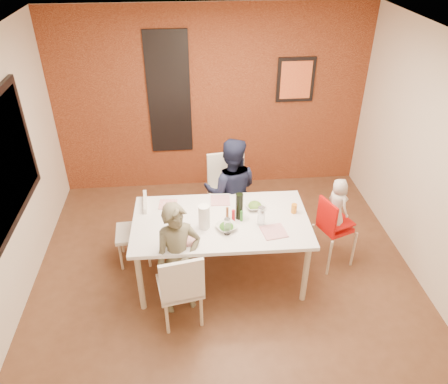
{
  "coord_description": "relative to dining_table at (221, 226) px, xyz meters",
  "views": [
    {
      "loc": [
        -0.37,
        -3.74,
        3.66
      ],
      "look_at": [
        0.0,
        0.3,
        1.05
      ],
      "focal_mm": 35.0,
      "sensor_mm": 36.0,
      "label": 1
    }
  ],
  "objects": [
    {
      "name": "ground",
      "position": [
        0.05,
        -0.11,
        -0.74
      ],
      "size": [
        4.5,
        4.5,
        0.0
      ],
      "primitive_type": "plane",
      "color": "brown",
      "rests_on": "ground"
    },
    {
      "name": "ceiling",
      "position": [
        0.05,
        -0.11,
        1.96
      ],
      "size": [
        4.5,
        4.5,
        0.02
      ],
      "primitive_type": "cube",
      "color": "white",
      "rests_on": "wall_back"
    },
    {
      "name": "wall_back",
      "position": [
        0.05,
        2.14,
        0.61
      ],
      "size": [
        4.5,
        0.02,
        2.7
      ],
      "primitive_type": "cube",
      "color": "#F1E3C8",
      "rests_on": "ground"
    },
    {
      "name": "wall_right",
      "position": [
        2.3,
        -0.11,
        0.61
      ],
      "size": [
        0.02,
        4.5,
        2.7
      ],
      "primitive_type": "cube",
      "color": "#F1E3C8",
      "rests_on": "ground"
    },
    {
      "name": "brick_accent_wall",
      "position": [
        0.05,
        2.12,
        0.61
      ],
      "size": [
        4.5,
        0.02,
        2.7
      ],
      "primitive_type": "cube",
      "color": "maroon",
      "rests_on": "ground"
    },
    {
      "name": "picture_window_frame",
      "position": [
        -2.17,
        0.09,
        0.81
      ],
      "size": [
        0.05,
        1.7,
        1.3
      ],
      "primitive_type": "cube",
      "color": "black",
      "rests_on": "wall_left"
    },
    {
      "name": "picture_window_pane",
      "position": [
        -2.15,
        0.09,
        0.81
      ],
      "size": [
        0.02,
        1.55,
        1.15
      ],
      "primitive_type": "cube",
      "color": "black",
      "rests_on": "wall_left"
    },
    {
      "name": "glassblock_strip",
      "position": [
        -0.55,
        2.11,
        0.76
      ],
      "size": [
        0.55,
        0.03,
        1.7
      ],
      "primitive_type": "cube",
      "color": "silver",
      "rests_on": "wall_back"
    },
    {
      "name": "glassblock_surround",
      "position": [
        -0.55,
        2.1,
        0.76
      ],
      "size": [
        0.6,
        0.03,
        1.76
      ],
      "primitive_type": "cube",
      "color": "black",
      "rests_on": "wall_back"
    },
    {
      "name": "art_print_frame",
      "position": [
        1.25,
        2.1,
        0.91
      ],
      "size": [
        0.54,
        0.03,
        0.64
      ],
      "primitive_type": "cube",
      "color": "black",
      "rests_on": "wall_back"
    },
    {
      "name": "art_print_canvas",
      "position": [
        1.25,
        2.09,
        0.91
      ],
      "size": [
        0.44,
        0.01,
        0.54
      ],
      "primitive_type": "cube",
      "color": "orange",
      "rests_on": "wall_back"
    },
    {
      "name": "dining_table",
      "position": [
        0.0,
        0.0,
        0.0
      ],
      "size": [
        1.96,
        1.11,
        0.81
      ],
      "rotation": [
        0.0,
        0.0,
        -0.02
      ],
      "color": "white",
      "rests_on": "ground"
    },
    {
      "name": "chair_near",
      "position": [
        -0.46,
        -0.68,
        -0.21
      ],
      "size": [
        0.5,
        0.5,
        0.93
      ],
      "rotation": [
        0.0,
        0.0,
        3.32
      ],
      "color": "white",
      "rests_on": "ground"
    },
    {
      "name": "chair_far",
      "position": [
        0.18,
        0.98,
        -0.14
      ],
      "size": [
        0.56,
        0.56,
        1.06
      ],
      "rotation": [
        0.0,
        0.0,
        0.14
      ],
      "color": "silver",
      "rests_on": "ground"
    },
    {
      "name": "chair_left",
      "position": [
        -0.95,
        0.39,
        -0.25
      ],
      "size": [
        0.43,
        0.43,
        0.87
      ],
      "rotation": [
        0.0,
        0.0,
        4.78
      ],
      "color": "white",
      "rests_on": "ground"
    },
    {
      "name": "high_chair",
      "position": [
        1.33,
        0.11,
        -0.18
      ],
      "size": [
        0.5,
        0.5,
        0.93
      ],
      "rotation": [
        0.0,
        0.0,
        1.94
      ],
      "color": "red",
      "rests_on": "ground"
    },
    {
      "name": "child_near",
      "position": [
        -0.47,
        -0.43,
        -0.07
      ],
      "size": [
        0.55,
        0.44,
        1.32
      ],
      "primitive_type": "imported",
      "rotation": [
        0.0,
        0.0,
        0.29
      ],
      "color": "#625D46",
      "rests_on": "ground"
    },
    {
      "name": "child_far",
      "position": [
        0.19,
        0.72,
        -0.02
      ],
      "size": [
        0.75,
        0.62,
        1.43
      ],
      "primitive_type": "imported",
      "rotation": [
        0.0,
        0.0,
        3.03
      ],
      "color": "black",
      "rests_on": "ground"
    },
    {
      "name": "toddler",
      "position": [
        1.35,
        0.13,
        0.12
      ],
      "size": [
        0.3,
        0.36,
        0.63
      ],
      "primitive_type": "imported",
      "rotation": [
        0.0,
        0.0,
        1.94
      ],
      "color": "beige",
      "rests_on": "high_chair"
    },
    {
      "name": "plate_near_left",
      "position": [
        -0.4,
        -0.3,
        0.08
      ],
      "size": [
        0.25,
        0.25,
        0.01
      ],
      "primitive_type": "cube",
      "rotation": [
        0.0,
        0.0,
        -0.12
      ],
      "color": "silver",
      "rests_on": "dining_table"
    },
    {
      "name": "plate_far_mid",
      "position": [
        0.03,
        0.38,
        0.08
      ],
      "size": [
        0.23,
        0.23,
        0.01
      ],
      "primitive_type": "cube",
      "rotation": [
        0.0,
        0.0,
        -0.04
      ],
      "color": "white",
      "rests_on": "dining_table"
    },
    {
      "name": "plate_near_right",
      "position": [
        0.54,
        -0.26,
        0.08
      ],
      "size": [
        0.28,
        0.28,
        0.01
      ],
      "primitive_type": "cube",
      "rotation": [
        0.0,
        0.0,
        0.16
      ],
      "color": "white",
      "rests_on": "dining_table"
    },
    {
      "name": "plate_far_left",
      "position": [
        -0.58,
        0.36,
        0.08
      ],
      "size": [
        0.22,
        0.22,
        0.01
      ],
      "primitive_type": "cube",
      "rotation": [
        0.0,
        0.0,
        -0.09
      ],
      "color": "white",
      "rests_on": "dining_table"
    },
    {
      "name": "salad_bowl_a",
      "position": [
        0.05,
        -0.16,
        0.1
      ],
      "size": [
        0.29,
        0.29,
        0.05
      ],
      "primitive_type": "imported",
      "rotation": [
        0.0,
        0.0,
        0.42
      ],
      "color": "white",
      "rests_on": "dining_table"
    },
    {
      "name": "salad_bowl_b",
      "position": [
        0.41,
        0.21,
        0.1
      ],
      "size": [
        0.26,
        0.26,
        0.05
      ],
      "primitive_type": "imported",
      "rotation": [
        0.0,
        0.0,
        0.17
      ],
      "color": "white",
      "rests_on": "dining_table"
    },
    {
      "name": "wine_bottle",
      "position": [
        0.2,
        0.03,
        0.23
      ],
      "size": [
        0.08,
        0.08,
        0.31
      ],
      "primitive_type": "cylinder",
      "color": "black",
      "rests_on": "dining_table"
    },
    {
      "name": "wine_glass_a",
      "position": [
        0.05,
        -0.24,
        0.17
      ],
      "size": [
        0.07,
        0.07,
        0.19
      ],
      "primitive_type": "cylinder",
      "color": "silver",
      "rests_on": "dining_table"
    },
    {
      "name": "wine_glass_b",
      "position": [
        0.42,
        -0.12,
        0.18
      ],
      "size": [
        0.08,
        0.08,
        0.22
      ],
      "primitive_type": "cylinder",
      "color": "silver",
      "rests_on": "dining_table"
    },
    {
      "name": "paper_towel_roll",
      "position": [
        -0.19,
        -0.11,
        0.21
      ],
      "size": [
        0.12,
        0.12,
        0.27
      ],
      "primitive_type": "cylinder",
      "color": "white",
      "rests_on": "dining_table"
    },
    {
      "name": "condiment_red",
      "position": [
        0.13,
        -0.03,
        0.14
      ],
      "size": [
        0.04,
        0.04,
        0.15
      ],
      "primitive_type": "cylinder",
      "color": "red",
      "rests_on": "dining_table"
    },
    {
      "name": "condiment_green",
      "position": [
        0.22,
        -0.03,
        0.13
      ],
      "size": [
        0.03,
        0.03,
        0.13
      ],
      "primitive_type": "cylinder",
      "color": "#2E7A28",
      "rests_on": "dining_table"
    },
    {
      "name": "condiment_brown",
      "position": [
        0.08,
        0.06,
        0.13
      ],
      "size": [
        0.03,
        0.03,
        0.13
      ],
      "primitive_type": "cylinder",
      "color": "brown",
      "rests_on": "dining_table"
    },
    {
      "name": "sippy_cup",
      "position": [
        0.83,
        0.07,
        0.13
      ],
      "size": [
        0.06,
        0.06,
        0.11
      ],
      "primitive_type": "cylinder",
      "color": "orange",
      "rests_on": "dining_table"
    }
  ]
}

